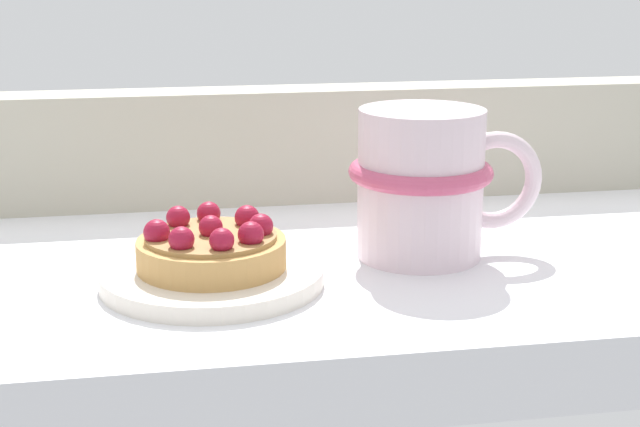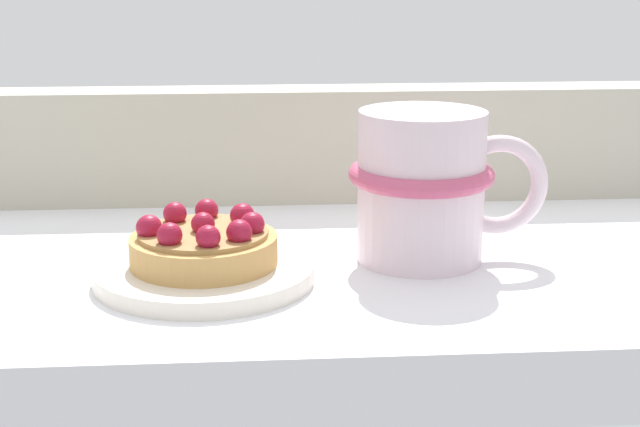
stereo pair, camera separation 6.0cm
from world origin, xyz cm
name	(u,v)px [view 1 (the left image)]	position (x,y,z in cm)	size (l,w,h in cm)	color
ground_plane	(253,287)	(0.00, 0.00, -2.16)	(78.27, 34.39, 4.31)	white
window_rail_back	(231,146)	(0.00, 14.88, 4.52)	(76.71, 4.63, 9.05)	#B2AD99
dessert_plate	(212,276)	(-2.99, -5.00, 0.50)	(13.65, 13.65, 1.07)	silver
raspberry_tart	(212,248)	(-2.97, -5.00, 2.34)	(9.05, 9.05, 3.33)	tan
coffee_mug	(425,182)	(11.26, -1.77, 5.05)	(13.14, 9.46, 9.88)	silver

